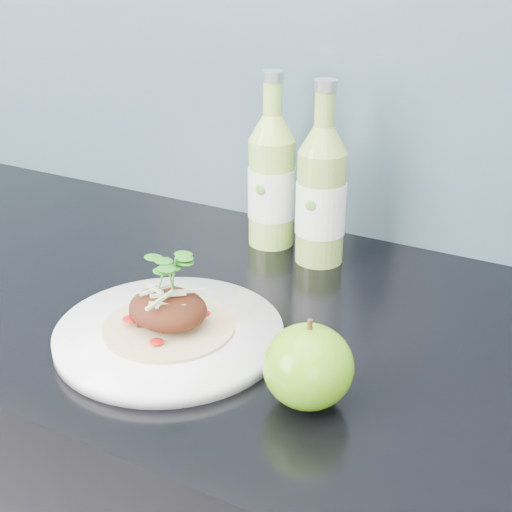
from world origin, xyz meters
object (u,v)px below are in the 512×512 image
at_px(green_apple, 308,366).
at_px(cider_bottle_right, 321,196).
at_px(cider_bottle_left, 272,181).
at_px(dinner_plate, 169,334).

distance_m(green_apple, cider_bottle_right, 0.34).
bearing_deg(cider_bottle_right, cider_bottle_left, 157.56).
relative_size(dinner_plate, green_apple, 2.55).
height_order(cider_bottle_left, cider_bottle_right, same).
distance_m(dinner_plate, cider_bottle_left, 0.32).
bearing_deg(dinner_plate, green_apple, -9.28).
bearing_deg(green_apple, dinner_plate, 170.72).
bearing_deg(cider_bottle_left, green_apple, -68.28).
distance_m(dinner_plate, green_apple, 0.19).
relative_size(dinner_plate, cider_bottle_left, 1.19).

